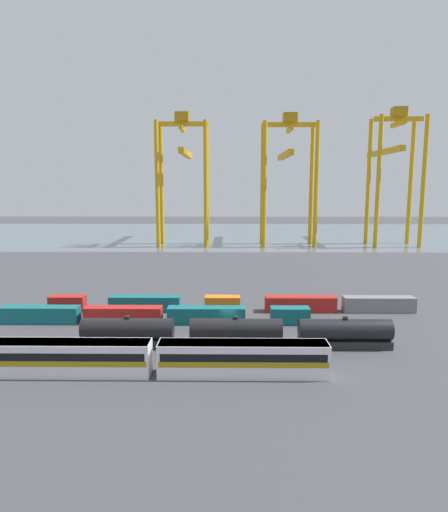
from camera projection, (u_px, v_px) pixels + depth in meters
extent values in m
plane|color=#424247|center=(229.00, 275.00, 109.08)|extent=(420.00, 420.00, 0.00)
cube|color=slate|center=(229.00, 234.00, 200.94)|extent=(400.00, 110.00, 0.01)
cube|color=silver|center=(66.00, 358.00, 51.25)|extent=(19.22, 3.10, 3.90)
cube|color=#9E8414|center=(66.00, 359.00, 51.26)|extent=(18.83, 3.14, 0.64)
cube|color=black|center=(66.00, 352.00, 51.14)|extent=(18.45, 3.13, 0.90)
cube|color=slate|center=(66.00, 343.00, 50.98)|extent=(19.03, 2.85, 0.36)
cube|color=silver|center=(243.00, 359.00, 51.00)|extent=(19.22, 3.10, 3.90)
cube|color=#9E8414|center=(243.00, 360.00, 51.02)|extent=(18.83, 3.14, 0.64)
cube|color=black|center=(243.00, 353.00, 50.90)|extent=(18.45, 3.13, 0.90)
cube|color=slate|center=(243.00, 344.00, 50.73)|extent=(19.03, 2.85, 0.36)
cube|color=#232326|center=(128.00, 342.00, 60.43)|extent=(12.21, 2.50, 1.10)
cylinder|color=black|center=(128.00, 329.00, 60.13)|extent=(12.21, 2.78, 2.78)
cylinder|color=black|center=(127.00, 317.00, 59.89)|extent=(0.70, 0.70, 0.36)
cube|color=#232326|center=(236.00, 343.00, 60.25)|extent=(12.21, 2.50, 1.10)
cylinder|color=black|center=(236.00, 329.00, 59.96)|extent=(12.21, 2.78, 2.78)
cylinder|color=black|center=(236.00, 318.00, 59.71)|extent=(0.70, 0.70, 0.36)
cube|color=#232326|center=(344.00, 343.00, 60.08)|extent=(12.21, 2.50, 1.10)
cylinder|color=black|center=(345.00, 329.00, 59.78)|extent=(12.21, 2.78, 2.78)
cylinder|color=black|center=(345.00, 318.00, 59.54)|extent=(0.70, 0.70, 0.36)
cube|color=#146066|center=(41.00, 315.00, 70.88)|extent=(12.10, 2.44, 2.60)
cube|color=#AD211C|center=(123.00, 315.00, 70.72)|extent=(12.10, 2.44, 2.60)
cube|color=#146066|center=(206.00, 315.00, 70.56)|extent=(12.10, 2.44, 2.60)
cube|color=#146066|center=(290.00, 315.00, 70.40)|extent=(6.04, 2.44, 2.60)
cube|color=#AD211C|center=(68.00, 303.00, 77.76)|extent=(6.04, 2.44, 2.60)
cube|color=#146066|center=(145.00, 303.00, 77.59)|extent=(12.10, 2.44, 2.60)
cube|color=orange|center=(222.00, 304.00, 77.43)|extent=(6.04, 2.44, 2.60)
cube|color=#AD211C|center=(300.00, 304.00, 77.27)|extent=(12.10, 2.44, 2.60)
cube|color=slate|center=(379.00, 304.00, 77.10)|extent=(12.10, 2.44, 2.60)
cylinder|color=gold|center=(157.00, 184.00, 156.99)|extent=(1.50, 1.50, 43.70)
cylinder|color=gold|center=(206.00, 184.00, 156.78)|extent=(1.50, 1.50, 43.70)
cylinder|color=gold|center=(161.00, 185.00, 166.30)|extent=(1.50, 1.50, 43.70)
cylinder|color=gold|center=(207.00, 185.00, 166.10)|extent=(1.50, 1.50, 43.70)
cube|color=gold|center=(182.00, 124.00, 158.31)|extent=(18.50, 1.20, 1.60)
cube|color=gold|center=(182.00, 129.00, 158.55)|extent=(1.20, 11.03, 1.60)
cube|color=gold|center=(186.00, 154.00, 172.46)|extent=(2.00, 36.80, 2.00)
cube|color=#A77A10|center=(182.00, 117.00, 157.94)|extent=(4.80, 4.00, 3.20)
cylinder|color=gold|center=(264.00, 185.00, 156.56)|extent=(1.50, 1.50, 43.38)
cylinder|color=gold|center=(316.00, 185.00, 156.34)|extent=(1.50, 1.50, 43.38)
cylinder|color=gold|center=(262.00, 185.00, 165.87)|extent=(1.50, 1.50, 43.38)
cylinder|color=gold|center=(311.00, 185.00, 165.65)|extent=(1.50, 1.50, 43.38)
cube|color=gold|center=(290.00, 125.00, 157.89)|extent=(19.59, 1.20, 1.60)
cube|color=gold|center=(290.00, 129.00, 158.14)|extent=(1.20, 11.02, 1.60)
cube|color=gold|center=(285.00, 155.00, 171.70)|extent=(2.00, 35.63, 2.00)
cube|color=#A77A10|center=(290.00, 118.00, 157.52)|extent=(4.80, 4.00, 3.20)
cylinder|color=gold|center=(378.00, 182.00, 155.10)|extent=(1.50, 1.50, 45.27)
cylinder|color=gold|center=(423.00, 182.00, 154.91)|extent=(1.50, 1.50, 45.27)
cylinder|color=gold|center=(368.00, 182.00, 166.08)|extent=(1.50, 1.50, 45.27)
cylinder|color=gold|center=(411.00, 182.00, 165.89)|extent=(1.50, 1.50, 45.27)
cube|color=gold|center=(399.00, 119.00, 157.14)|extent=(17.08, 1.20, 1.60)
cube|color=gold|center=(398.00, 124.00, 157.38)|extent=(1.20, 12.71, 1.60)
cube|color=gold|center=(384.00, 152.00, 171.68)|extent=(2.00, 37.47, 2.00)
cube|color=#A77A10|center=(399.00, 112.00, 156.77)|extent=(4.80, 4.00, 3.20)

